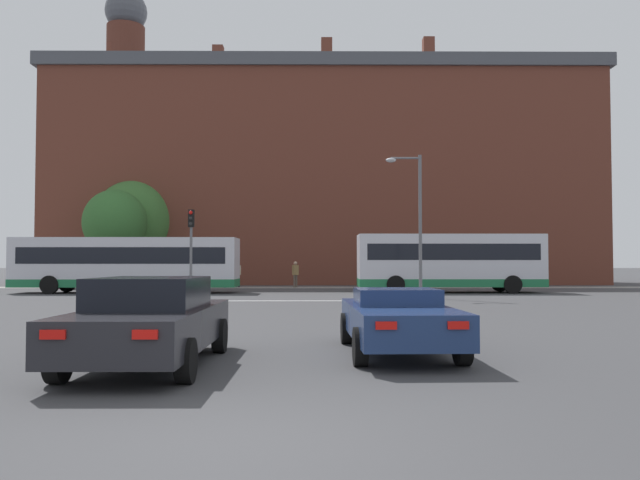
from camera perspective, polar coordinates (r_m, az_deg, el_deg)
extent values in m
plane|color=#3D3D3F|center=(6.01, -7.24, -18.39)|extent=(400.00, 400.00, 0.00)
cube|color=silver|center=(27.81, -1.78, -5.57)|extent=(8.15, 0.30, 0.01)
cube|color=gray|center=(42.81, -1.28, -4.36)|extent=(69.05, 2.50, 0.01)
cube|color=brown|center=(53.06, 0.31, 5.13)|extent=(43.62, 11.55, 16.73)
cube|color=#4C4F56|center=(54.89, 0.31, 14.35)|extent=(44.50, 12.01, 1.01)
cube|color=brown|center=(57.07, -18.31, 15.56)|extent=(0.90, 0.90, 2.33)
cube|color=brown|center=(55.63, -9.30, 15.95)|extent=(0.90, 0.90, 2.33)
cube|color=brown|center=(53.33, 0.61, 16.73)|extent=(0.90, 0.90, 2.33)
cube|color=brown|center=(53.88, 9.88, 16.56)|extent=(0.90, 0.90, 2.33)
cube|color=brown|center=(60.01, 17.32, 14.66)|extent=(0.90, 0.90, 2.33)
cylinder|color=#5B2D22|center=(58.00, -17.34, 16.20)|extent=(3.16, 3.16, 4.14)
sphere|color=#4C4F56|center=(59.14, -17.31, 19.32)|extent=(3.52, 3.52, 3.52)
cube|color=#232328|center=(10.67, -15.21, -7.70)|extent=(1.88, 4.81, 0.63)
cube|color=black|center=(10.59, -15.24, -4.68)|extent=(1.61, 2.17, 0.50)
cylinder|color=black|center=(12.38, -17.45, -8.35)|extent=(0.22, 0.64, 0.64)
cylinder|color=black|center=(11.97, -9.16, -8.64)|extent=(0.22, 0.64, 0.64)
cylinder|color=black|center=(9.60, -22.82, -10.13)|extent=(0.22, 0.64, 0.64)
cylinder|color=black|center=(9.07, -12.16, -10.73)|extent=(0.22, 0.64, 0.64)
cube|color=red|center=(8.56, -23.23, -7.94)|extent=(0.32, 0.05, 0.12)
cube|color=red|center=(8.18, -15.70, -8.32)|extent=(0.32, 0.05, 0.12)
cube|color=navy|center=(11.82, 7.10, -7.33)|extent=(1.89, 4.64, 0.58)
cube|color=navy|center=(11.90, 7.00, -5.17)|extent=(1.55, 1.42, 0.31)
cylinder|color=black|center=(13.16, 2.44, -8.07)|extent=(0.24, 0.65, 0.64)
cylinder|color=black|center=(13.39, 9.72, -7.93)|extent=(0.24, 0.65, 0.64)
cylinder|color=black|center=(10.34, 3.70, -9.70)|extent=(0.24, 0.65, 0.64)
cylinder|color=black|center=(10.64, 12.89, -9.44)|extent=(0.24, 0.65, 0.64)
cube|color=red|center=(9.44, 6.06, -7.78)|extent=(0.32, 0.06, 0.12)
cube|color=red|center=(9.66, 12.52, -7.62)|extent=(0.32, 0.06, 0.12)
cube|color=silver|center=(36.17, 11.74, -1.85)|extent=(10.37, 2.48, 2.94)
cube|color=#1E7042|center=(36.19, 11.76, -3.83)|extent=(10.39, 2.50, 0.44)
cube|color=black|center=(36.17, 11.74, -1.10)|extent=(9.54, 2.51, 0.90)
cylinder|color=black|center=(34.47, 6.93, -4.06)|extent=(1.00, 0.28, 1.00)
cylinder|color=black|center=(36.83, 6.46, -3.94)|extent=(1.00, 0.28, 1.00)
cylinder|color=black|center=(35.86, 17.20, -3.91)|extent=(1.00, 0.28, 1.00)
cylinder|color=black|center=(38.13, 16.12, -3.81)|extent=(1.00, 0.28, 1.00)
cube|color=silver|center=(36.66, -17.21, -1.96)|extent=(12.35, 2.50, 2.74)
cube|color=#1E7042|center=(36.68, -17.23, -3.76)|extent=(12.37, 2.52, 0.44)
cube|color=black|center=(36.66, -17.20, -1.38)|extent=(11.36, 2.53, 0.90)
cylinder|color=black|center=(36.86, -23.49, -3.78)|extent=(1.00, 0.28, 1.00)
cylinder|color=black|center=(39.08, -22.11, -3.69)|extent=(1.00, 0.28, 1.00)
cylinder|color=black|center=(34.58, -11.71, -4.03)|extent=(1.00, 0.28, 1.00)
cylinder|color=black|center=(36.94, -10.98, -3.91)|extent=(1.00, 0.28, 1.00)
cylinder|color=slate|center=(28.86, -11.72, -2.13)|extent=(0.12, 0.12, 3.31)
cube|color=black|center=(28.94, -11.69, 1.94)|extent=(0.26, 0.20, 0.80)
sphere|color=red|center=(28.83, -11.74, 2.47)|extent=(0.17, 0.17, 0.17)
sphere|color=black|center=(28.81, -11.74, 1.96)|extent=(0.17, 0.17, 0.17)
sphere|color=black|center=(28.79, -11.75, 1.45)|extent=(0.17, 0.17, 0.17)
cylinder|color=slate|center=(42.39, 5.62, -2.43)|extent=(0.12, 0.12, 2.88)
cube|color=black|center=(42.42, 5.62, 0.05)|extent=(0.26, 0.20, 0.80)
sphere|color=black|center=(42.30, 5.63, 0.40)|extent=(0.17, 0.17, 0.17)
sphere|color=black|center=(42.29, 5.63, 0.06)|extent=(0.17, 0.17, 0.17)
sphere|color=#1ED14C|center=(42.28, 5.64, -0.29)|extent=(0.17, 0.17, 0.17)
cylinder|color=slate|center=(30.41, 9.15, 1.25)|extent=(0.16, 0.16, 6.91)
cylinder|color=slate|center=(30.68, 7.81, 7.43)|extent=(1.40, 0.10, 0.10)
ellipsoid|color=#B2B2B7|center=(30.57, 6.50, 7.27)|extent=(0.50, 0.36, 0.22)
cylinder|color=#333851|center=(42.67, -8.63, -3.82)|extent=(0.13, 0.13, 0.79)
cylinder|color=#333851|center=(42.51, -8.71, -3.82)|extent=(0.13, 0.13, 0.79)
cube|color=#232328|center=(42.57, -8.66, -2.87)|extent=(0.30, 0.44, 0.63)
sphere|color=tan|center=(42.57, -8.66, -2.29)|extent=(0.24, 0.24, 0.24)
cylinder|color=brown|center=(42.92, -2.17, -3.78)|extent=(0.13, 0.13, 0.86)
cylinder|color=brown|center=(42.83, -2.36, -3.79)|extent=(0.13, 0.13, 0.86)
cube|color=olive|center=(42.86, -2.26, -2.76)|extent=(0.45, 0.41, 0.68)
sphere|color=tan|center=(42.86, -2.26, -2.14)|extent=(0.26, 0.26, 0.26)
cylinder|color=black|center=(43.54, -7.42, -3.75)|extent=(0.13, 0.13, 0.85)
cylinder|color=black|center=(43.50, -7.64, -3.75)|extent=(0.13, 0.13, 0.85)
cube|color=tan|center=(43.50, -7.53, -2.75)|extent=(0.45, 0.33, 0.67)
sphere|color=tan|center=(43.50, -7.53, -2.14)|extent=(0.25, 0.25, 0.25)
cylinder|color=#4C3823|center=(49.55, -16.76, -2.67)|extent=(0.36, 0.36, 2.24)
ellipsoid|color=#3D7033|center=(49.65, -16.72, 1.58)|extent=(6.03, 6.03, 6.33)
cylinder|color=#4C3823|center=(45.12, -18.29, -2.47)|extent=(0.36, 0.36, 2.64)
ellipsoid|color=#33662D|center=(45.20, -18.24, 1.54)|extent=(4.33, 4.33, 4.54)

